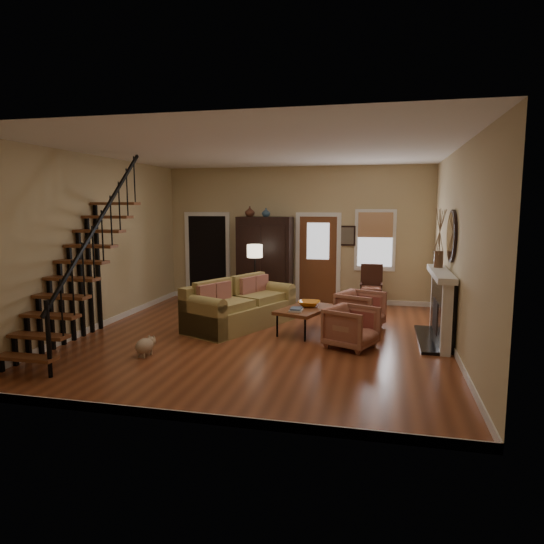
% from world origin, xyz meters
% --- Properties ---
extents(room, '(7.00, 7.33, 3.30)m').
position_xyz_m(room, '(-0.41, 1.76, 1.51)').
color(room, brown).
rests_on(room, ground).
extents(staircase, '(0.94, 2.80, 3.20)m').
position_xyz_m(staircase, '(-2.78, -1.30, 1.60)').
color(staircase, brown).
rests_on(staircase, ground).
extents(fireplace, '(0.33, 1.95, 2.30)m').
position_xyz_m(fireplace, '(3.13, 0.50, 0.74)').
color(fireplace, black).
rests_on(fireplace, ground).
extents(armoire, '(1.30, 0.60, 2.10)m').
position_xyz_m(armoire, '(-0.70, 3.15, 1.05)').
color(armoire, black).
rests_on(armoire, ground).
extents(vase_a, '(0.24, 0.24, 0.25)m').
position_xyz_m(vase_a, '(-1.05, 3.05, 2.22)').
color(vase_a, '#4C2619').
rests_on(vase_a, armoire).
extents(vase_b, '(0.20, 0.20, 0.21)m').
position_xyz_m(vase_b, '(-0.65, 3.05, 2.21)').
color(vase_b, '#334C60').
rests_on(vase_b, armoire).
extents(sofa, '(1.89, 2.54, 0.87)m').
position_xyz_m(sofa, '(-0.60, 0.73, 0.43)').
color(sofa, '#9D8647').
rests_on(sofa, ground).
extents(coffee_table, '(1.08, 1.40, 0.47)m').
position_xyz_m(coffee_table, '(0.70, 0.56, 0.24)').
color(coffee_table, brown).
rests_on(coffee_table, ground).
extents(bowl, '(0.42, 0.42, 0.10)m').
position_xyz_m(bowl, '(0.75, 0.71, 0.52)').
color(bowl, orange).
rests_on(bowl, coffee_table).
extents(books, '(0.23, 0.31, 0.06)m').
position_xyz_m(books, '(0.58, 0.26, 0.50)').
color(books, beige).
rests_on(books, coffee_table).
extents(armchair_left, '(1.00, 0.99, 0.70)m').
position_xyz_m(armchair_left, '(1.61, -0.23, 0.35)').
color(armchair_left, brown).
rests_on(armchair_left, ground).
extents(armchair_right, '(1.02, 1.01, 0.73)m').
position_xyz_m(armchair_right, '(1.70, 1.09, 0.36)').
color(armchair_right, brown).
rests_on(armchair_right, ground).
extents(floor_lamp, '(0.46, 0.46, 1.50)m').
position_xyz_m(floor_lamp, '(-0.70, 2.17, 0.75)').
color(floor_lamp, black).
rests_on(floor_lamp, ground).
extents(side_chair, '(0.54, 0.54, 1.02)m').
position_xyz_m(side_chair, '(1.85, 2.95, 0.51)').
color(side_chair, '#341910').
rests_on(side_chair, ground).
extents(dog, '(0.29, 0.43, 0.29)m').
position_xyz_m(dog, '(-1.55, -1.44, 0.15)').
color(dog, tan).
rests_on(dog, ground).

